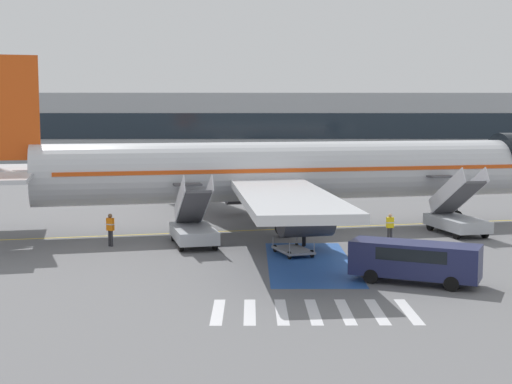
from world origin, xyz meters
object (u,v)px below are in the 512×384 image
object	(u,v)px
boarding_stairs_aft	(193,228)
ground_crew_0	(110,227)
ground_crew_2	(390,225)
baggage_cart	(293,250)
terminal_building	(220,129)
boarding_stairs_forward	(457,218)
service_van_1	(415,259)
ground_crew_1	(304,228)
fuel_tanker	(207,172)
traffic_cone_0	(401,251)
airliner	(286,172)

from	to	relation	value
boarding_stairs_aft	ground_crew_0	bearing A→B (deg)	170.76
ground_crew_2	baggage_cart	bearing A→B (deg)	27.91
ground_crew_0	terminal_building	distance (m)	71.30
boarding_stairs_forward	service_van_1	xyz separation A→B (m)	(-5.64, -13.21, 0.08)
boarding_stairs_aft	ground_crew_1	xyz separation A→B (m)	(6.29, -0.37, 0.02)
baggage_cart	ground_crew_1	distance (m)	2.71
fuel_tanker	traffic_cone_0	size ratio (longest dim) A/B	14.36
ground_crew_0	traffic_cone_0	size ratio (longest dim) A/B	3.11
traffic_cone_0	baggage_cart	bearing A→B (deg)	173.45
ground_crew_1	traffic_cone_0	size ratio (longest dim) A/B	2.97
fuel_tanker	traffic_cone_0	world-z (taller)	fuel_tanker
ground_crew_2	traffic_cone_0	size ratio (longest dim) A/B	2.71
fuel_tanker	service_van_1	distance (m)	42.07
baggage_cart	airliner	bearing A→B (deg)	-109.19
airliner	baggage_cart	bearing A→B (deg)	-13.51
ground_crew_2	traffic_cone_0	world-z (taller)	ground_crew_2
service_van_1	ground_crew_0	world-z (taller)	ground_crew_0
boarding_stairs_forward	terminal_building	size ratio (longest dim) A/B	0.06
boarding_stairs_forward	ground_crew_2	xyz separation A→B (m)	(-4.65, -2.49, -0.10)
baggage_cart	traffic_cone_0	xyz separation A→B (m)	(5.63, -0.65, 0.05)
fuel_tanker	baggage_cart	size ratio (longest dim) A/B	2.93
airliner	baggage_cart	xyz separation A→B (m)	(-0.04, -8.72, -3.51)
boarding_stairs_forward	baggage_cart	xyz separation A→B (m)	(-10.61, -6.65, -0.78)
fuel_tanker	terminal_building	bearing A→B (deg)	-4.52
airliner	boarding_stairs_aft	size ratio (longest dim) A/B	7.72
boarding_stairs_aft	terminal_building	world-z (taller)	terminal_building
airliner	boarding_stairs_forward	bearing A→B (deg)	65.66
fuel_tanker	ground_crew_2	bearing A→B (deg)	-162.16
ground_crew_0	ground_crew_1	xyz separation A→B (m)	(10.96, -0.04, -0.06)
boarding_stairs_forward	boarding_stairs_aft	xyz separation A→B (m)	(-16.14, -3.80, -0.02)
fuel_tanker	service_van_1	size ratio (longest dim) A/B	1.49
fuel_tanker	terminal_building	size ratio (longest dim) A/B	0.09
airliner	ground_crew_0	distance (m)	12.26
ground_crew_1	boarding_stairs_forward	bearing A→B (deg)	-36.29
fuel_tanker	ground_crew_1	distance (m)	32.26
airliner	boarding_stairs_forward	world-z (taller)	airliner
fuel_tanker	ground_crew_0	bearing A→B (deg)	168.39
boarding_stairs_aft	traffic_cone_0	world-z (taller)	boarding_stairs_aft
ground_crew_0	fuel_tanker	bearing A→B (deg)	-67.27
traffic_cone_0	fuel_tanker	bearing A→B (deg)	109.58
baggage_cart	terminal_building	bearing A→B (deg)	-103.44
boarding_stairs_forward	ground_crew_2	bearing A→B (deg)	-165.05
airliner	boarding_stairs_aft	xyz separation A→B (m)	(-5.57, -5.87, -2.75)
airliner	service_van_1	xyz separation A→B (m)	(4.93, -15.28, -2.66)
ground_crew_1	ground_crew_2	world-z (taller)	ground_crew_1
boarding_stairs_aft	traffic_cone_0	size ratio (longest dim) A/B	9.19
boarding_stairs_aft	baggage_cart	bearing A→B (deg)	-40.49
fuel_tanker	ground_crew_0	distance (m)	31.56
boarding_stairs_aft	ground_crew_2	world-z (taller)	boarding_stairs_aft
fuel_tanker	ground_crew_0	world-z (taller)	fuel_tanker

